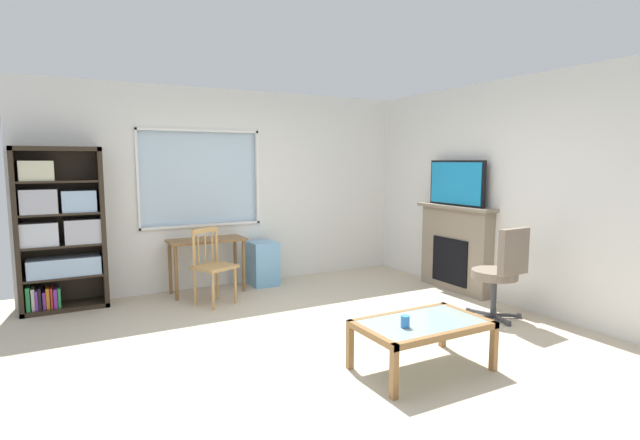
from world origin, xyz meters
TOP-DOWN VIEW (x-y plane):
  - ground at (0.00, 0.00)m, footprint 6.11×6.01m
  - wall_back_with_window at (0.05, 2.51)m, footprint 5.11×0.15m
  - wall_right at (2.61, 0.00)m, footprint 0.12×5.21m
  - bookshelf at (-2.06, 2.26)m, footprint 0.90×0.38m
  - desk_under_window at (-0.42, 2.16)m, footprint 0.96×0.44m
  - wooden_chair at (-0.50, 1.64)m, footprint 0.55×0.54m
  - plastic_drawer_unit at (0.36, 2.21)m, footprint 0.35×0.40m
  - fireplace at (2.46, 0.74)m, footprint 0.26×1.22m
  - tv at (2.44, 0.74)m, footprint 0.06×0.93m
  - office_chair at (2.01, -0.41)m, footprint 0.57×0.58m
  - coffee_table at (0.45, -0.98)m, footprint 1.05×0.64m
  - sippy_cup at (0.24, -1.03)m, footprint 0.07×0.07m

SIDE VIEW (x-z plane):
  - ground at x=0.00m, z-range -0.02..0.00m
  - plastic_drawer_unit at x=0.36m, z-range 0.00..0.60m
  - coffee_table at x=0.45m, z-range 0.15..0.55m
  - sippy_cup at x=0.24m, z-range 0.41..0.50m
  - wooden_chair at x=-0.50m, z-range 0.01..0.91m
  - office_chair at x=2.01m, z-range 0.05..1.05m
  - fireplace at x=2.46m, z-range 0.00..1.12m
  - desk_under_window at x=-0.42m, z-range 0.23..0.93m
  - bookshelf at x=-2.06m, z-range -0.01..1.84m
  - wall_back_with_window at x=0.05m, z-range -0.02..2.61m
  - wall_right at x=2.61m, z-range 0.00..2.63m
  - tv at x=2.44m, z-range 1.11..1.69m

